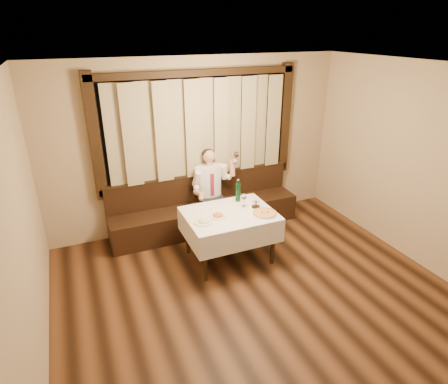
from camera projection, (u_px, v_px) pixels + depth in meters
name	position (u px, v px, depth m)	size (l,w,h in m)	color
room	(255.00, 183.00, 4.42)	(5.01, 6.01, 2.81)	black
banquette	(205.00, 211.00, 6.37)	(3.20, 0.61, 0.94)	black
dining_table	(229.00, 219.00, 5.37)	(1.27, 0.97, 0.76)	black
pizza	(265.00, 213.00, 5.29)	(0.36, 0.36, 0.04)	white
pasta_red	(218.00, 214.00, 5.22)	(0.25, 0.25, 0.08)	white
pasta_cream	(203.00, 220.00, 5.06)	(0.26, 0.26, 0.09)	white
green_bottle	(238.00, 192.00, 5.63)	(0.08, 0.08, 0.36)	#104D25
table_wine_glass	(244.00, 197.00, 5.45)	(0.08, 0.08, 0.21)	white
cruet_caddy	(256.00, 205.00, 5.46)	(0.13, 0.09, 0.12)	black
seated_man	(211.00, 185.00, 6.13)	(0.76, 0.57, 1.40)	black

